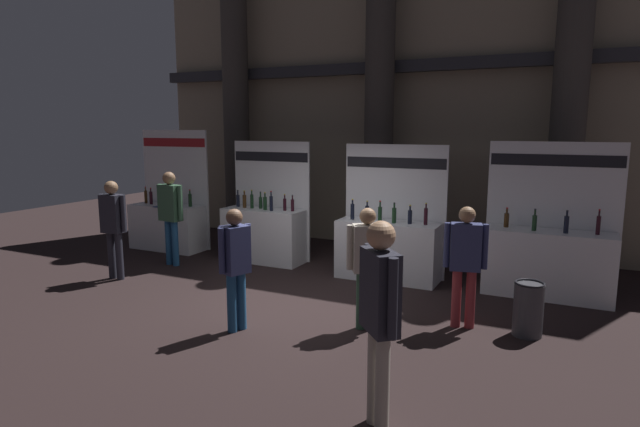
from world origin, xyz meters
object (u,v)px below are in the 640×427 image
visitor_0 (235,260)px  visitor_5 (170,209)px  exhibitor_booth_0 (168,221)px  exhibitor_booth_2 (388,245)px  visitor_2 (113,221)px  visitor_4 (380,306)px  visitor_1 (465,258)px  exhibitor_booth_3 (548,257)px  exhibitor_booth_1 (264,230)px  visitor_3 (367,258)px  trash_bin (528,309)px

visitor_0 → visitor_5: visitor_5 is taller
exhibitor_booth_0 → visitor_0: bearing=-38.8°
exhibitor_booth_2 → visitor_0: exhibitor_booth_2 is taller
visitor_2 → visitor_4: 6.10m
exhibitor_booth_0 → visitor_1: bearing=-15.5°
exhibitor_booth_3 → visitor_5: exhibitor_booth_3 is taller
visitor_0 → exhibitor_booth_3: bearing=153.5°
exhibitor_booth_0 → visitor_2: bearing=-70.9°
exhibitor_booth_2 → exhibitor_booth_3: size_ratio=0.97×
visitor_1 → visitor_5: (-5.60, 0.80, 0.14)m
exhibitor_booth_1 → visitor_1: (4.18, -1.83, 0.33)m
visitor_0 → visitor_5: bearing=-105.4°
visitor_5 → visitor_0: bearing=-29.0°
exhibitor_booth_2 → visitor_5: size_ratio=1.30×
visitor_3 → visitor_5: (-4.48, 1.40, 0.13)m
exhibitor_booth_3 → visitor_2: exhibitor_booth_3 is taller
exhibitor_booth_1 → visitor_2: size_ratio=1.37×
visitor_1 → visitor_5: bearing=-20.9°
exhibitor_booth_3 → exhibitor_booth_2: bearing=-176.0°
exhibitor_booth_0 → visitor_4: (6.38, -4.53, 0.50)m
exhibitor_booth_2 → visitor_2: bearing=-154.1°
visitor_2 → visitor_3: size_ratio=1.07×
visitor_2 → visitor_3: (4.72, -0.24, -0.07)m
exhibitor_booth_1 → exhibitor_booth_3: 5.10m
exhibitor_booth_2 → visitor_0: 3.27m
exhibitor_booth_1 → visitor_3: exhibitor_booth_1 is taller
visitor_1 → visitor_2: bearing=-9.3°
trash_bin → visitor_1: (-0.79, -0.07, 0.59)m
exhibitor_booth_0 → visitor_1: (6.59, -1.82, 0.33)m
visitor_5 → exhibitor_booth_0: bearing=141.2°
visitor_2 → exhibitor_booth_2: bearing=21.7°
exhibitor_booth_0 → exhibitor_booth_1: 2.42m
exhibitor_booth_1 → trash_bin: (4.97, -1.76, -0.27)m
exhibitor_booth_2 → trash_bin: exhibitor_booth_2 is taller
exhibitor_booth_0 → visitor_5: size_ratio=1.43×
visitor_2 → exhibitor_booth_3: bearing=14.1°
trash_bin → visitor_4: visitor_4 is taller
exhibitor_booth_1 → visitor_5: 1.82m
visitor_3 → visitor_2: bearing=-32.6°
exhibitor_booth_0 → visitor_3: (5.47, -2.42, 0.34)m
visitor_2 → visitor_4: visitor_4 is taller
visitor_2 → visitor_5: (0.24, 1.15, 0.06)m
visitor_0 → visitor_3: (1.49, 0.79, 0.01)m
exhibitor_booth_0 → visitor_1: 6.85m
exhibitor_booth_1 → visitor_5: bearing=-144.2°
exhibitor_booth_3 → trash_bin: size_ratio=3.42×
visitor_5 → exhibitor_booth_2: bearing=19.9°
exhibitor_booth_1 → visitor_5: (-1.43, -1.03, 0.46)m
visitor_3 → exhibitor_booth_2: bearing=-107.9°
exhibitor_booth_1 → exhibitor_booth_2: size_ratio=1.01×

